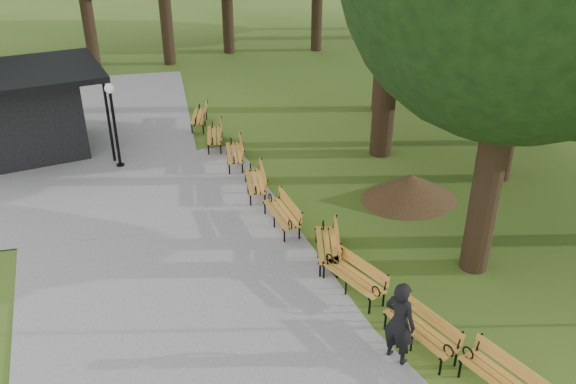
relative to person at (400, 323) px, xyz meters
name	(u,v)px	position (x,y,z in m)	size (l,w,h in m)	color
ground	(376,324)	(0.18, 1.11, -0.96)	(100.00, 100.00, 0.00)	#3C5E1B
path	(170,289)	(-3.82, 4.11, -0.93)	(12.00, 38.00, 0.06)	gray
person	(400,323)	(0.00, 0.00, 0.00)	(0.70, 0.46, 1.92)	black
kiosk	(22,112)	(-6.77, 14.20, 0.60)	(4.99, 4.34, 3.13)	black
lamp_post	(112,108)	(-3.89, 11.73, 1.20)	(0.32, 0.32, 2.98)	black
dirt_mound	(410,187)	(4.08, 5.85, -0.53)	(2.60, 2.60, 0.86)	#47301C
bench_1	(503,381)	(1.28, -1.68, -0.52)	(1.90, 0.64, 0.88)	gold
bench_2	(420,331)	(0.64, 0.12, -0.52)	(1.90, 0.64, 0.88)	gold
bench_3	(353,277)	(0.22, 2.34, -0.52)	(1.90, 0.64, 0.88)	gold
bench_4	(327,245)	(0.26, 3.86, -0.52)	(1.90, 0.64, 0.88)	gold
bench_5	(281,214)	(-0.22, 5.82, -0.52)	(1.90, 0.64, 0.88)	gold
bench_6	(255,181)	(-0.24, 8.04, -0.52)	(1.90, 0.64, 0.88)	gold
bench_7	(234,153)	(-0.17, 10.38, -0.52)	(1.90, 0.64, 0.88)	gold
bench_8	(214,135)	(-0.36, 12.22, -0.52)	(1.90, 0.64, 0.88)	gold
bench_9	(199,116)	(-0.36, 14.38, -0.52)	(1.90, 0.64, 0.88)	gold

